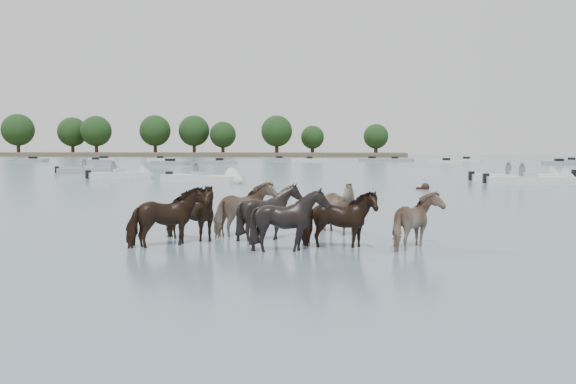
# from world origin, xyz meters

# --- Properties ---
(ground) EXTENTS (400.00, 400.00, 0.00)m
(ground) POSITION_xyz_m (0.00, 0.00, 0.00)
(ground) COLOR slate
(ground) RESTS_ON ground
(shoreline) EXTENTS (160.00, 30.00, 1.00)m
(shoreline) POSITION_xyz_m (-70.00, 150.00, 0.50)
(shoreline) COLOR #4C4233
(shoreline) RESTS_ON ground
(pony_herd) EXTENTS (6.95, 4.59, 1.48)m
(pony_herd) POSITION_xyz_m (1.71, 0.02, 0.60)
(pony_herd) COLOR black
(pony_herd) RESTS_ON ground
(swimming_pony) EXTENTS (0.72, 0.44, 0.44)m
(swimming_pony) POSITION_xyz_m (6.34, 19.37, 0.10)
(swimming_pony) COLOR black
(swimming_pony) RESTS_ON ground
(motorboat_a) EXTENTS (4.68, 4.14, 1.92)m
(motorboat_a) POSITION_xyz_m (-13.94, 27.88, 0.23)
(motorboat_a) COLOR silver
(motorboat_a) RESTS_ON ground
(motorboat_b) EXTENTS (6.23, 3.92, 1.92)m
(motorboat_b) POSITION_xyz_m (-6.50, 23.41, 0.22)
(motorboat_b) COLOR silver
(motorboat_b) RESTS_ON ground
(motorboat_c) EXTENTS (6.18, 1.81, 1.92)m
(motorboat_c) POSITION_xyz_m (13.48, 28.10, 0.22)
(motorboat_c) COLOR silver
(motorboat_c) RESTS_ON ground
(motorboat_d) EXTENTS (5.72, 1.89, 1.92)m
(motorboat_d) POSITION_xyz_m (13.63, 24.95, 0.23)
(motorboat_d) COLOR silver
(motorboat_d) RESTS_ON ground
(motorboat_f) EXTENTS (5.71, 3.91, 1.92)m
(motorboat_f) POSITION_xyz_m (-20.26, 36.01, 0.23)
(motorboat_f) COLOR gray
(motorboat_f) RESTS_ON ground
(distant_flotilla) EXTENTS (106.96, 29.60, 0.93)m
(distant_flotilla) POSITION_xyz_m (-0.06, 77.56, 0.26)
(distant_flotilla) COLOR gray
(distant_flotilla) RESTS_ON ground
(treeline) EXTENTS (149.49, 18.98, 12.41)m
(treeline) POSITION_xyz_m (-77.15, 153.75, 6.85)
(treeline) COLOR #382619
(treeline) RESTS_ON ground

